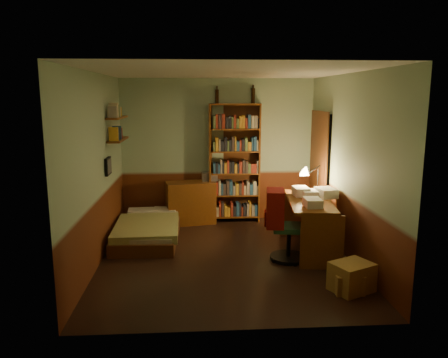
{
  "coord_description": "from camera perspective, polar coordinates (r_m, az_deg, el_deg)",
  "views": [
    {
      "loc": [
        -0.41,
        -5.95,
        2.28
      ],
      "look_at": [
        0.0,
        0.25,
        1.1
      ],
      "focal_mm": 35.0,
      "sensor_mm": 36.0,
      "label": 1
    }
  ],
  "objects": [
    {
      "name": "bottle_right",
      "position": [
        7.98,
        3.83,
        10.79
      ],
      "size": [
        0.08,
        0.08,
        0.27
      ],
      "primitive_type": "cylinder",
      "rotation": [
        0.0,
        0.0,
        -0.09
      ],
      "color": "black",
      "rests_on": "bookshelf"
    },
    {
      "name": "desk",
      "position": [
        6.64,
        10.98,
        -6.0
      ],
      "size": [
        0.77,
        1.52,
        0.78
      ],
      "primitive_type": "cube",
      "rotation": [
        0.0,
        0.0,
        -0.12
      ],
      "color": "#643311",
      "rests_on": "ground"
    },
    {
      "name": "dresser",
      "position": [
        7.95,
        -4.38,
        -3.09
      ],
      "size": [
        0.93,
        0.58,
        0.77
      ],
      "primitive_type": "cube",
      "rotation": [
        0.0,
        0.0,
        0.18
      ],
      "color": "#643311",
      "rests_on": "ground"
    },
    {
      "name": "wall_right",
      "position": [
        6.41,
        16.05,
        1.53
      ],
      "size": [
        0.02,
        4.0,
        2.6
      ],
      "primitive_type": "cube",
      "color": "#8FAB89",
      "rests_on": "ground"
    },
    {
      "name": "red_jacket",
      "position": [
        5.9,
        7.27,
        0.63
      ],
      "size": [
        0.31,
        0.47,
        0.51
      ],
      "primitive_type": "cube",
      "rotation": [
        0.0,
        0.0,
        0.19
      ],
      "color": "maroon",
      "rests_on": "office_chair"
    },
    {
      "name": "cardboard_box_a",
      "position": [
        5.52,
        16.34,
        -12.17
      ],
      "size": [
        0.57,
        0.53,
        0.34
      ],
      "primitive_type": "cube",
      "rotation": [
        0.0,
        0.0,
        0.45
      ],
      "color": "#A6803F",
      "rests_on": "ground"
    },
    {
      "name": "door_trim",
      "position": [
        7.66,
        12.15,
        0.89
      ],
      "size": [
        0.02,
        0.98,
        2.08
      ],
      "primitive_type": "cube",
      "color": "#492510",
      "rests_on": "ground"
    },
    {
      "name": "wall_shelf_upper",
      "position": [
        7.17,
        -13.79,
        7.8
      ],
      "size": [
        0.2,
        0.9,
        0.03
      ],
      "primitive_type": "cube",
      "color": "#643311",
      "rests_on": "wall_left"
    },
    {
      "name": "bookshelf",
      "position": [
        7.93,
        1.47,
        2.03
      ],
      "size": [
        0.95,
        0.4,
        2.16
      ],
      "primitive_type": "cube",
      "rotation": [
        0.0,
        0.0,
        -0.13
      ],
      "color": "#643311",
      "rests_on": "ground"
    },
    {
      "name": "mini_stereo",
      "position": [
        7.98,
        -1.9,
        0.35
      ],
      "size": [
        0.29,
        0.23,
        0.15
      ],
      "primitive_type": "cube",
      "rotation": [
        0.0,
        0.0,
        0.07
      ],
      "color": "#B2B2B7",
      "rests_on": "dresser"
    },
    {
      "name": "wall_front",
      "position": [
        4.09,
        2.09,
        -3.16
      ],
      "size": [
        3.5,
        0.02,
        2.6
      ],
      "primitive_type": "cube",
      "color": "#8FAB89",
      "rests_on": "ground"
    },
    {
      "name": "wall_back",
      "position": [
        8.03,
        -0.83,
        3.74
      ],
      "size": [
        3.5,
        0.02,
        2.6
      ],
      "primitive_type": "cube",
      "color": "#8FAB89",
      "rests_on": "ground"
    },
    {
      "name": "desk_lamp",
      "position": [
        7.15,
        12.2,
        1.22
      ],
      "size": [
        0.22,
        0.22,
        0.69
      ],
      "primitive_type": "cone",
      "rotation": [
        0.0,
        0.0,
        -0.04
      ],
      "color": "black",
      "rests_on": "desk"
    },
    {
      "name": "floor",
      "position": [
        6.39,
        0.15,
        -10.24
      ],
      "size": [
        3.5,
        4.0,
        0.02
      ],
      "primitive_type": "cube",
      "color": "black",
      "rests_on": "ground"
    },
    {
      "name": "bed",
      "position": [
        7.19,
        -9.9,
        -5.74
      ],
      "size": [
        0.98,
        1.77,
        0.52
      ],
      "primitive_type": "cube",
      "rotation": [
        0.0,
        0.0,
        -0.03
      ],
      "color": "olive",
      "rests_on": "ground"
    },
    {
      "name": "doorway",
      "position": [
        7.67,
        12.41,
        0.89
      ],
      "size": [
        0.06,
        0.9,
        2.0
      ],
      "primitive_type": "cube",
      "color": "black",
      "rests_on": "ground"
    },
    {
      "name": "cardboard_box_b",
      "position": [
        5.49,
        15.88,
        -12.9
      ],
      "size": [
        0.34,
        0.28,
        0.23
      ],
      "primitive_type": "cube",
      "rotation": [
        0.0,
        0.0,
        -0.02
      ],
      "color": "#A6803F",
      "rests_on": "ground"
    },
    {
      "name": "bottle_left",
      "position": [
        7.92,
        -0.92,
        10.73
      ],
      "size": [
        0.08,
        0.08,
        0.24
      ],
      "primitive_type": "cylinder",
      "rotation": [
        0.0,
        0.0,
        -0.28
      ],
      "color": "black",
      "rests_on": "bookshelf"
    },
    {
      "name": "paper_stack",
      "position": [
        6.77,
        13.21,
        -1.75
      ],
      "size": [
        0.3,
        0.37,
        0.13
      ],
      "primitive_type": "cube",
      "rotation": [
        0.0,
        0.0,
        0.17
      ],
      "color": "silver",
      "rests_on": "desk"
    },
    {
      "name": "framed_picture",
      "position": [
        6.76,
        -14.91,
        1.62
      ],
      "size": [
        0.04,
        0.32,
        0.26
      ],
      "primitive_type": "cube",
      "color": "black",
      "rests_on": "wall_left"
    },
    {
      "name": "wall_shelf_lower",
      "position": [
        7.19,
        -13.66,
        5.02
      ],
      "size": [
        0.2,
        0.9,
        0.03
      ],
      "primitive_type": "cube",
      "color": "#643311",
      "rests_on": "wall_left"
    },
    {
      "name": "wall_left",
      "position": [
        6.18,
        -16.34,
        1.19
      ],
      "size": [
        0.02,
        4.0,
        2.6
      ],
      "primitive_type": "cube",
      "color": "#8FAB89",
      "rests_on": "ground"
    },
    {
      "name": "ceiling",
      "position": [
        5.98,
        0.16,
        13.91
      ],
      "size": [
        3.5,
        4.0,
        0.02
      ],
      "primitive_type": "cube",
      "color": "silver",
      "rests_on": "wall_back"
    },
    {
      "name": "office_chair",
      "position": [
        6.21,
        8.5,
        -6.06
      ],
      "size": [
        0.56,
        0.51,
        1.0
      ],
      "primitive_type": "cube",
      "rotation": [
        0.0,
        0.0,
        -0.15
      ],
      "color": "#244F30",
      "rests_on": "ground"
    }
  ]
}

